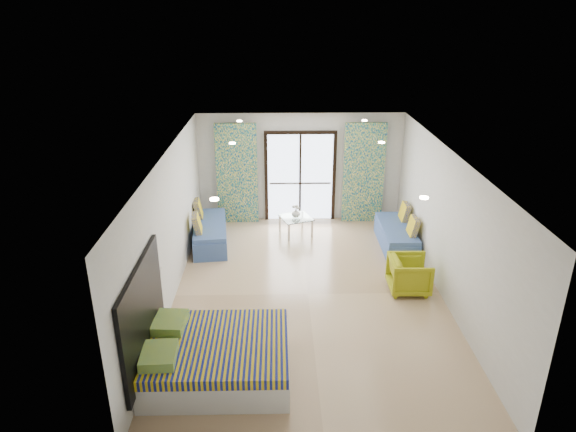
{
  "coord_description": "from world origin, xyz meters",
  "views": [
    {
      "loc": [
        -0.56,
        -8.39,
        5.04
      ],
      "look_at": [
        -0.36,
        1.1,
        1.15
      ],
      "focal_mm": 32.0,
      "sensor_mm": 36.0,
      "label": 1
    }
  ],
  "objects_px": {
    "daybed_right": "(397,235)",
    "coffee_table": "(296,219)",
    "bed": "(216,357)",
    "armchair": "(410,273)",
    "daybed_left": "(209,232)"
  },
  "relations": [
    {
      "from": "daybed_left",
      "to": "armchair",
      "type": "relative_size",
      "value": 2.54
    },
    {
      "from": "bed",
      "to": "coffee_table",
      "type": "height_order",
      "value": "coffee_table"
    },
    {
      "from": "bed",
      "to": "daybed_right",
      "type": "distance_m",
      "value": 5.59
    },
    {
      "from": "coffee_table",
      "to": "armchair",
      "type": "xyz_separation_m",
      "value": [
        2.06,
        -2.65,
        -0.02
      ]
    },
    {
      "from": "daybed_right",
      "to": "armchair",
      "type": "relative_size",
      "value": 2.35
    },
    {
      "from": "daybed_right",
      "to": "daybed_left",
      "type": "bearing_deg",
      "value": 177.55
    },
    {
      "from": "daybed_right",
      "to": "armchair",
      "type": "distance_m",
      "value": 1.96
    },
    {
      "from": "coffee_table",
      "to": "armchair",
      "type": "height_order",
      "value": "coffee_table"
    },
    {
      "from": "bed",
      "to": "daybed_left",
      "type": "bearing_deg",
      "value": 98.06
    },
    {
      "from": "bed",
      "to": "armchair",
      "type": "distance_m",
      "value": 4.12
    },
    {
      "from": "daybed_left",
      "to": "armchair",
      "type": "height_order",
      "value": "daybed_left"
    },
    {
      "from": "coffee_table",
      "to": "bed",
      "type": "bearing_deg",
      "value": -105.05
    },
    {
      "from": "daybed_right",
      "to": "coffee_table",
      "type": "height_order",
      "value": "daybed_right"
    },
    {
      "from": "coffee_table",
      "to": "armchair",
      "type": "bearing_deg",
      "value": -52.24
    },
    {
      "from": "daybed_left",
      "to": "daybed_right",
      "type": "bearing_deg",
      "value": -9.4
    }
  ]
}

